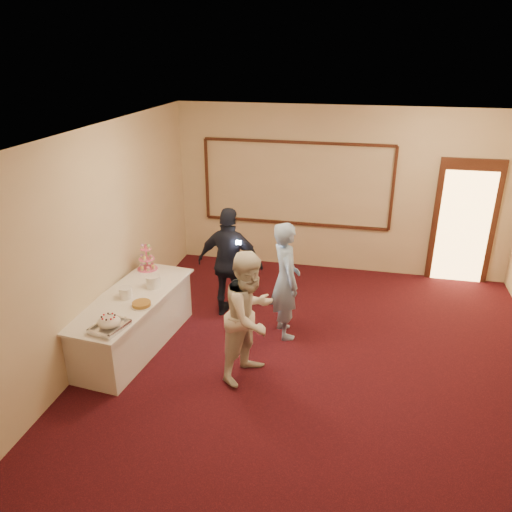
{
  "coord_description": "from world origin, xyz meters",
  "views": [
    {
      "loc": [
        0.4,
        -5.32,
        3.92
      ],
      "look_at": [
        -1.02,
        1.07,
        1.15
      ],
      "focal_mm": 35.0,
      "sensor_mm": 36.0,
      "label": 1
    }
  ],
  "objects": [
    {
      "name": "floor",
      "position": [
        0.0,
        0.0,
        0.0
      ],
      "size": [
        7.0,
        7.0,
        0.0
      ],
      "primitive_type": "plane",
      "color": "black",
      "rests_on": "ground"
    },
    {
      "name": "cupcake_stand",
      "position": [
        -2.72,
        1.09,
        0.93
      ],
      "size": [
        0.31,
        0.31,
        0.45
      ],
      "color": "pink",
      "rests_on": "buffet_table"
    },
    {
      "name": "doorway",
      "position": [
        2.15,
        3.45,
        1.08
      ],
      "size": [
        1.05,
        0.07,
        2.2
      ],
      "color": "#33160F",
      "rests_on": "floor"
    },
    {
      "name": "wall_molding",
      "position": [
        -0.8,
        3.47,
        1.6
      ],
      "size": [
        3.45,
        0.04,
        1.55
      ],
      "color": "#33160F",
      "rests_on": "room_walls"
    },
    {
      "name": "plate_stack_b",
      "position": [
        -2.38,
        0.53,
        0.86
      ],
      "size": [
        0.21,
        0.21,
        0.17
      ],
      "color": "white",
      "rests_on": "buffet_table"
    },
    {
      "name": "camera_flash",
      "position": [
        -1.3,
        1.15,
        1.3
      ],
      "size": [
        0.08,
        0.06,
        0.05
      ],
      "primitive_type": "cube",
      "rotation": [
        0.0,
        0.0,
        0.25
      ],
      "color": "white",
      "rests_on": "guest"
    },
    {
      "name": "woman",
      "position": [
        -0.83,
        -0.1,
        0.85
      ],
      "size": [
        0.93,
        1.02,
        1.7
      ],
      "primitive_type": "imported",
      "rotation": [
        0.0,
        0.0,
        1.15
      ],
      "color": "white",
      "rests_on": "floor"
    },
    {
      "name": "guest",
      "position": [
        -1.48,
        1.35,
        0.87
      ],
      "size": [
        1.04,
        0.48,
        1.74
      ],
      "primitive_type": "imported",
      "rotation": [
        0.0,
        0.0,
        3.09
      ],
      "color": "black",
      "rests_on": "floor"
    },
    {
      "name": "pavlova_tray",
      "position": [
        -2.44,
        -0.64,
        0.84
      ],
      "size": [
        0.41,
        0.52,
        0.17
      ],
      "color": "#B2B4B9",
      "rests_on": "buffet_table"
    },
    {
      "name": "tart",
      "position": [
        -2.31,
        -0.02,
        0.8
      ],
      "size": [
        0.28,
        0.28,
        0.06
      ],
      "color": "white",
      "rests_on": "buffet_table"
    },
    {
      "name": "buffet_table",
      "position": [
        -2.57,
        0.18,
        0.39
      ],
      "size": [
        1.09,
        2.29,
        0.77
      ],
      "color": "white",
      "rests_on": "floor"
    },
    {
      "name": "plate_stack_a",
      "position": [
        -2.62,
        0.15,
        0.85
      ],
      "size": [
        0.18,
        0.18,
        0.15
      ],
      "color": "white",
      "rests_on": "buffet_table"
    },
    {
      "name": "man",
      "position": [
        -0.57,
        0.96,
        0.86
      ],
      "size": [
        0.65,
        0.75,
        1.73
      ],
      "primitive_type": "imported",
      "rotation": [
        0.0,
        0.0,
        2.03
      ],
      "color": "#83A4D1",
      "rests_on": "floor"
    },
    {
      "name": "room_walls",
      "position": [
        0.0,
        0.0,
        2.03
      ],
      "size": [
        6.04,
        7.04,
        3.02
      ],
      "color": "beige",
      "rests_on": "floor"
    }
  ]
}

